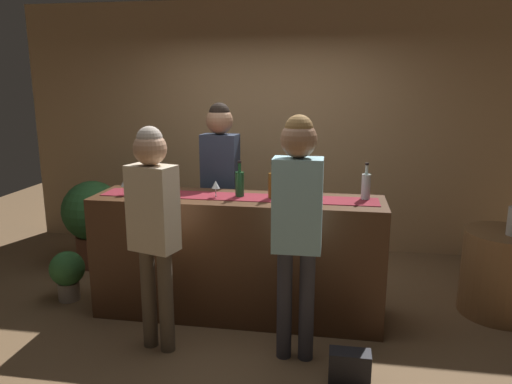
{
  "coord_description": "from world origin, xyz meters",
  "views": [
    {
      "loc": [
        0.8,
        -3.84,
        1.99
      ],
      "look_at": [
        0.16,
        0.0,
        1.1
      ],
      "focal_mm": 34.01,
      "sensor_mm": 36.0,
      "label": 1
    }
  ],
  "objects_px": {
    "wine_glass_far_end": "(147,181)",
    "customer_sipping": "(297,212)",
    "wine_bottle_clear": "(366,186)",
    "potted_plant_small": "(67,272)",
    "wine_glass_mid_counter": "(216,185)",
    "bartender": "(220,174)",
    "round_side_table": "(502,273)",
    "potted_plant_tall": "(93,217)",
    "wine_bottle_green": "(240,184)",
    "handbag": "(350,366)",
    "customer_browsing": "(153,216)",
    "wine_bottle_amber": "(273,185)",
    "wine_glass_near_customer": "(125,183)"
  },
  "relations": [
    {
      "from": "wine_glass_far_end",
      "to": "customer_sipping",
      "type": "xyz_separation_m",
      "value": [
        1.35,
        -0.65,
        -0.04
      ]
    },
    {
      "from": "wine_bottle_clear",
      "to": "potted_plant_small",
      "type": "relative_size",
      "value": 0.65
    },
    {
      "from": "wine_glass_mid_counter",
      "to": "customer_sipping",
      "type": "relative_size",
      "value": 0.08
    },
    {
      "from": "wine_bottle_clear",
      "to": "bartender",
      "type": "xyz_separation_m",
      "value": [
        -1.33,
        0.49,
        -0.03
      ]
    },
    {
      "from": "wine_bottle_clear",
      "to": "round_side_table",
      "type": "bearing_deg",
      "value": 13.55
    },
    {
      "from": "wine_bottle_clear",
      "to": "potted_plant_tall",
      "type": "bearing_deg",
      "value": 164.69
    },
    {
      "from": "customer_sipping",
      "to": "wine_glass_far_end",
      "type": "bearing_deg",
      "value": 153.87
    },
    {
      "from": "wine_glass_mid_counter",
      "to": "round_side_table",
      "type": "height_order",
      "value": "wine_glass_mid_counter"
    },
    {
      "from": "bartender",
      "to": "potted_plant_tall",
      "type": "relative_size",
      "value": 1.9
    },
    {
      "from": "wine_bottle_green",
      "to": "potted_plant_tall",
      "type": "bearing_deg",
      "value": 154.72
    },
    {
      "from": "wine_bottle_green",
      "to": "round_side_table",
      "type": "distance_m",
      "value": 2.4
    },
    {
      "from": "customer_sipping",
      "to": "handbag",
      "type": "relative_size",
      "value": 6.35
    },
    {
      "from": "wine_bottle_clear",
      "to": "potted_plant_small",
      "type": "distance_m",
      "value": 2.8
    },
    {
      "from": "wine_bottle_clear",
      "to": "potted_plant_tall",
      "type": "relative_size",
      "value": 0.32
    },
    {
      "from": "bartender",
      "to": "customer_sipping",
      "type": "xyz_separation_m",
      "value": [
        0.83,
        -1.2,
        -0.02
      ]
    },
    {
      "from": "potted_plant_tall",
      "to": "handbag",
      "type": "height_order",
      "value": "potted_plant_tall"
    },
    {
      "from": "wine_glass_mid_counter",
      "to": "customer_browsing",
      "type": "xyz_separation_m",
      "value": [
        -0.31,
        -0.61,
        -0.11
      ]
    },
    {
      "from": "wine_glass_far_end",
      "to": "wine_glass_mid_counter",
      "type": "bearing_deg",
      "value": -6.94
    },
    {
      "from": "wine_bottle_amber",
      "to": "customer_browsing",
      "type": "xyz_separation_m",
      "value": [
        -0.78,
        -0.66,
        -0.12
      ]
    },
    {
      "from": "potted_plant_small",
      "to": "handbag",
      "type": "relative_size",
      "value": 1.66
    },
    {
      "from": "wine_bottle_green",
      "to": "bartender",
      "type": "height_order",
      "value": "bartender"
    },
    {
      "from": "round_side_table",
      "to": "potted_plant_tall",
      "type": "height_order",
      "value": "potted_plant_tall"
    },
    {
      "from": "wine_bottle_amber",
      "to": "wine_glass_mid_counter",
      "type": "xyz_separation_m",
      "value": [
        -0.47,
        -0.05,
        -0.01
      ]
    },
    {
      "from": "bartender",
      "to": "customer_sipping",
      "type": "relative_size",
      "value": 1.01
    },
    {
      "from": "wine_bottle_green",
      "to": "wine_glass_near_customer",
      "type": "distance_m",
      "value": 0.97
    },
    {
      "from": "wine_glass_far_end",
      "to": "potted_plant_tall",
      "type": "xyz_separation_m",
      "value": [
        -0.98,
        0.84,
        -0.61
      ]
    },
    {
      "from": "customer_sipping",
      "to": "potted_plant_small",
      "type": "xyz_separation_m",
      "value": [
        -2.16,
        0.63,
        -0.84
      ]
    },
    {
      "from": "customer_sipping",
      "to": "customer_browsing",
      "type": "bearing_deg",
      "value": -178.53
    },
    {
      "from": "wine_bottle_clear",
      "to": "potted_plant_small",
      "type": "height_order",
      "value": "wine_bottle_clear"
    },
    {
      "from": "wine_bottle_green",
      "to": "handbag",
      "type": "bearing_deg",
      "value": -43.14
    },
    {
      "from": "wine_bottle_amber",
      "to": "wine_bottle_clear",
      "type": "relative_size",
      "value": 1.0
    },
    {
      "from": "potted_plant_small",
      "to": "wine_glass_far_end",
      "type": "bearing_deg",
      "value": 1.51
    },
    {
      "from": "wine_bottle_amber",
      "to": "handbag",
      "type": "height_order",
      "value": "wine_bottle_amber"
    },
    {
      "from": "wine_bottle_amber",
      "to": "round_side_table",
      "type": "relative_size",
      "value": 0.41
    },
    {
      "from": "wine_glass_mid_counter",
      "to": "handbag",
      "type": "distance_m",
      "value": 1.72
    },
    {
      "from": "wine_glass_mid_counter",
      "to": "wine_glass_far_end",
      "type": "height_order",
      "value": "same"
    },
    {
      "from": "handbag",
      "to": "wine_bottle_green",
      "type": "bearing_deg",
      "value": 136.86
    },
    {
      "from": "wine_bottle_green",
      "to": "customer_browsing",
      "type": "distance_m",
      "value": 0.84
    },
    {
      "from": "wine_bottle_green",
      "to": "wine_glass_far_end",
      "type": "distance_m",
      "value": 0.82
    },
    {
      "from": "wine_bottle_green",
      "to": "wine_glass_near_customer",
      "type": "relative_size",
      "value": 2.1
    },
    {
      "from": "wine_glass_mid_counter",
      "to": "handbag",
      "type": "xyz_separation_m",
      "value": [
        1.11,
        -0.8,
        -1.04
      ]
    },
    {
      "from": "potted_plant_small",
      "to": "handbag",
      "type": "bearing_deg",
      "value": -18.61
    },
    {
      "from": "customer_browsing",
      "to": "potted_plant_small",
      "type": "distance_m",
      "value": 1.52
    },
    {
      "from": "wine_glass_near_customer",
      "to": "round_side_table",
      "type": "xyz_separation_m",
      "value": [
        3.21,
        0.47,
        -0.78
      ]
    },
    {
      "from": "customer_browsing",
      "to": "potted_plant_tall",
      "type": "relative_size",
      "value": 1.79
    },
    {
      "from": "round_side_table",
      "to": "potted_plant_small",
      "type": "height_order",
      "value": "round_side_table"
    },
    {
      "from": "wine_glass_near_customer",
      "to": "potted_plant_small",
      "type": "distance_m",
      "value": 1.11
    },
    {
      "from": "bartender",
      "to": "wine_bottle_amber",
      "type": "bearing_deg",
      "value": 140.54
    },
    {
      "from": "wine_bottle_green",
      "to": "wine_bottle_amber",
      "type": "bearing_deg",
      "value": -2.0
    },
    {
      "from": "wine_bottle_amber",
      "to": "customer_browsing",
      "type": "bearing_deg",
      "value": -139.83
    }
  ]
}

